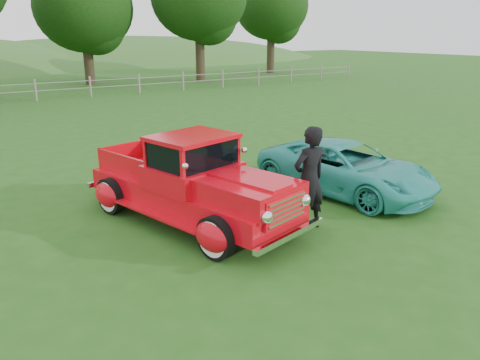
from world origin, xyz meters
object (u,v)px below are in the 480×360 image
man (309,179)px  tree_near_east (84,8)px  tree_far_east (272,6)px  red_pickup (191,183)px  teal_sedan (346,168)px

man → tree_near_east: bearing=-99.9°
tree_far_east → man: size_ratio=4.41×
tree_near_east → red_pickup: (-5.76, -27.03, -4.45)m
tree_far_east → teal_sedan: (-18.89, -28.39, -5.26)m
tree_far_east → teal_sedan: bearing=-123.6°
man → tree_far_east: bearing=-127.3°
tree_far_east → teal_sedan: size_ratio=2.07×
tree_near_east → teal_sedan: bearing=-93.9°
tree_far_east → teal_sedan: tree_far_east is taller
tree_near_east → man: 29.16m
red_pickup → man: bearing=-56.7°
red_pickup → teal_sedan: red_pickup is taller
red_pickup → man: size_ratio=2.62×
tree_near_east → red_pickup: tree_near_east is taller
tree_near_east → teal_sedan: (-1.89, -27.39, -4.65)m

